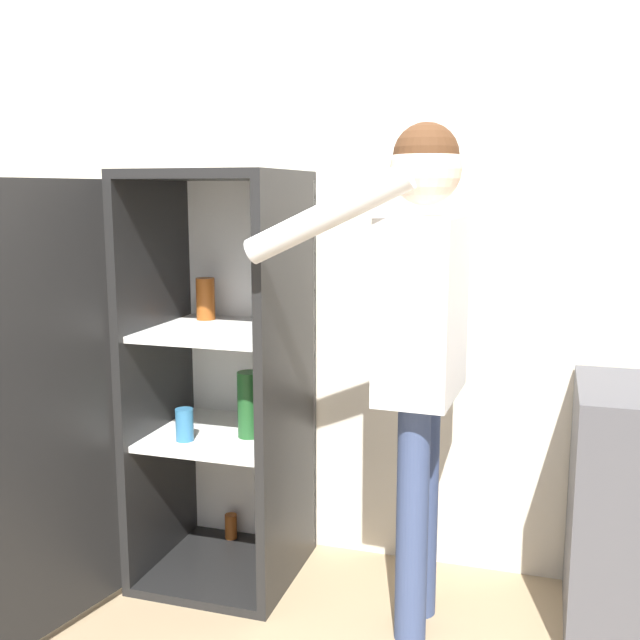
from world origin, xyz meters
name	(u,v)px	position (x,y,z in m)	size (l,w,h in m)	color
wall_back	(296,254)	(0.00, 0.98, 1.27)	(7.00, 0.06, 2.55)	beige
refrigerator	(192,384)	(-0.28, 0.54, 0.80)	(0.76, 1.19, 1.61)	black
person	(420,315)	(0.61, 0.47, 1.13)	(0.67, 0.57, 1.76)	#384770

